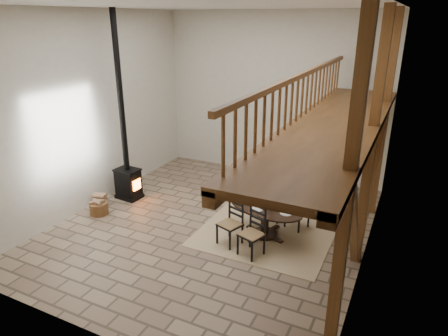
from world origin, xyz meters
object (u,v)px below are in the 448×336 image
at_px(wood_stove, 126,160).
at_px(log_stack, 100,199).
at_px(dining_table, 265,218).
at_px(log_basket, 99,208).

height_order(wood_stove, log_stack, wood_stove).
bearing_deg(log_stack, wood_stove, 62.23).
distance_m(wood_stove, log_stack, 1.26).
height_order(dining_table, log_stack, dining_table).
distance_m(log_basket, log_stack, 0.51).
height_order(dining_table, log_basket, dining_table).
bearing_deg(dining_table, wood_stove, -165.47).
bearing_deg(log_stack, dining_table, 5.50).
distance_m(dining_table, wood_stove, 4.23).
height_order(log_basket, log_stack, log_basket).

